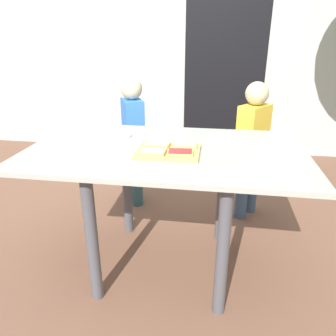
{
  "coord_description": "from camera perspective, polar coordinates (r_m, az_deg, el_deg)",
  "views": [
    {
      "loc": [
        0.26,
        -1.6,
        1.32
      ],
      "look_at": [
        0.01,
        0.0,
        0.65
      ],
      "focal_mm": 34.05,
      "sensor_mm": 36.0,
      "label": 1
    }
  ],
  "objects": [
    {
      "name": "ground_plane",
      "position": [
        2.09,
        -0.37,
        -16.69
      ],
      "size": [
        16.0,
        16.0,
        0.0
      ],
      "primitive_type": "plane",
      "color": "brown"
    },
    {
      "name": "house_wall_back",
      "position": [
        3.91,
        5.37,
        23.38
      ],
      "size": [
        8.0,
        0.2,
        2.77
      ],
      "primitive_type": "cube",
      "color": "#ADB2A8",
      "rests_on": "ground"
    },
    {
      "name": "house_door",
      "position": [
        3.81,
        10.11,
        17.34
      ],
      "size": [
        0.9,
        0.02,
        2.0
      ],
      "primitive_type": "cube",
      "color": "black",
      "rests_on": "ground"
    },
    {
      "name": "dining_table",
      "position": [
        1.75,
        -0.42,
        0.07
      ],
      "size": [
        1.48,
        0.87,
        0.77
      ],
      "color": "#A2A497",
      "rests_on": "ground"
    },
    {
      "name": "cutting_board",
      "position": [
        1.63,
        0.04,
        2.95
      ],
      "size": [
        0.32,
        0.25,
        0.02
      ],
      "primitive_type": "cube",
      "color": "tan",
      "rests_on": "dining_table"
    },
    {
      "name": "pizza_slice_near_right",
      "position": [
        1.57,
        2.21,
        2.76
      ],
      "size": [
        0.13,
        0.09,
        0.02
      ],
      "color": "#DBAA5B",
      "rests_on": "cutting_board"
    },
    {
      "name": "pizza_slice_far_right",
      "position": [
        1.68,
        3.04,
        4.12
      ],
      "size": [
        0.13,
        0.1,
        0.02
      ],
      "color": "#DBAA5B",
      "rests_on": "cutting_board"
    },
    {
      "name": "pizza_slice_far_left",
      "position": [
        1.69,
        -1.85,
        4.19
      ],
      "size": [
        0.13,
        0.1,
        0.02
      ],
      "color": "#DBAA5B",
      "rests_on": "cutting_board"
    },
    {
      "name": "pizza_slice_near_left",
      "position": [
        1.58,
        -2.74,
        2.9
      ],
      "size": [
        0.13,
        0.09,
        0.02
      ],
      "color": "#DBAA5B",
      "rests_on": "cutting_board"
    },
    {
      "name": "plate_white_left",
      "position": [
        1.94,
        -9.6,
        5.73
      ],
      "size": [
        0.2,
        0.2,
        0.01
      ],
      "primitive_type": "cylinder",
      "color": "white",
      "rests_on": "dining_table"
    },
    {
      "name": "plate_white_right",
      "position": [
        1.89,
        9.92,
        5.25
      ],
      "size": [
        0.2,
        0.2,
        0.01
      ],
      "primitive_type": "cylinder",
      "color": "white",
      "rests_on": "dining_table"
    },
    {
      "name": "child_left",
      "position": [
        2.57,
        -6.22,
        5.94
      ],
      "size": [
        0.23,
        0.28,
        1.04
      ],
      "color": "#2F4F55",
      "rests_on": "ground"
    },
    {
      "name": "child_right",
      "position": [
        2.43,
        14.77,
        4.27
      ],
      "size": [
        0.26,
        0.28,
        1.04
      ],
      "color": "#3B5165",
      "rests_on": "ground"
    }
  ]
}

